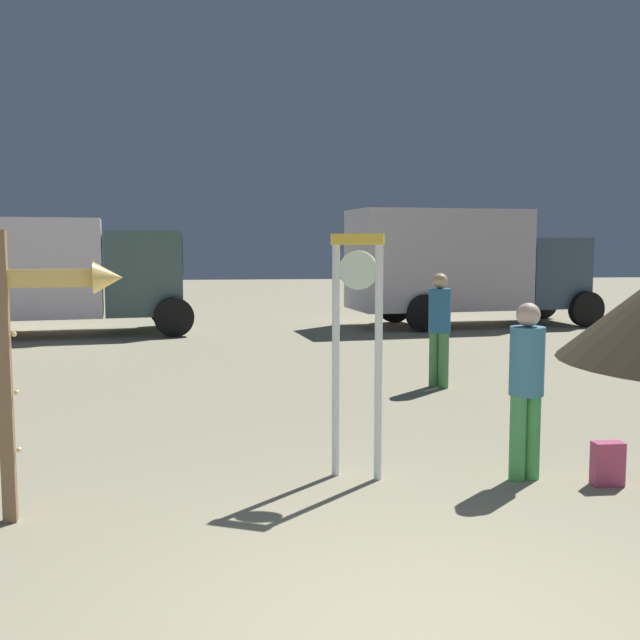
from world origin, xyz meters
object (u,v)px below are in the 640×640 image
(arrow_sign, at_px, (45,332))
(person_near_clock, at_px, (526,382))
(backpack, at_px, (607,464))
(box_truck_near, at_px, (461,263))
(person_distant, at_px, (439,324))
(standing_clock, at_px, (357,331))
(box_truck_far, at_px, (20,270))

(arrow_sign, xyz_separation_m, person_near_clock, (4.05, 0.51, -0.57))
(backpack, xyz_separation_m, box_truck_near, (2.55, 12.80, 1.41))
(arrow_sign, xyz_separation_m, person_distant, (4.45, 4.89, -0.52))
(backpack, xyz_separation_m, person_distant, (-0.26, 4.62, 0.76))
(standing_clock, relative_size, arrow_sign, 0.99)
(standing_clock, bearing_deg, person_distant, 65.17)
(standing_clock, height_order, person_near_clock, standing_clock)
(person_near_clock, distance_m, person_distant, 4.40)
(standing_clock, distance_m, box_truck_near, 13.19)
(backpack, relative_size, box_truck_near, 0.06)
(person_near_clock, height_order, box_truck_near, box_truck_near)
(person_distant, relative_size, box_truck_near, 0.26)
(box_truck_near, bearing_deg, standing_clock, -110.99)
(standing_clock, height_order, backpack, standing_clock)
(standing_clock, xyz_separation_m, person_near_clock, (1.50, -0.25, -0.45))
(standing_clock, bearing_deg, backpack, -12.62)
(person_near_clock, bearing_deg, backpack, -19.62)
(backpack, bearing_deg, person_near_clock, 160.38)
(arrow_sign, height_order, person_distant, arrow_sign)
(person_near_clock, relative_size, person_distant, 0.95)
(standing_clock, xyz_separation_m, box_truck_far, (-5.96, 11.36, 0.16))
(backpack, bearing_deg, person_distant, 93.25)
(standing_clock, height_order, box_truck_far, box_truck_far)
(standing_clock, relative_size, person_near_clock, 1.38)
(arrow_sign, xyz_separation_m, box_truck_near, (7.27, 13.07, 0.13))
(standing_clock, relative_size, box_truck_near, 0.34)
(standing_clock, bearing_deg, box_truck_near, 69.01)
(backpack, bearing_deg, arrow_sign, -176.70)
(person_near_clock, bearing_deg, standing_clock, 170.65)
(box_truck_near, bearing_deg, backpack, -101.27)
(backpack, bearing_deg, box_truck_far, 124.47)
(arrow_sign, relative_size, box_truck_far, 0.30)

